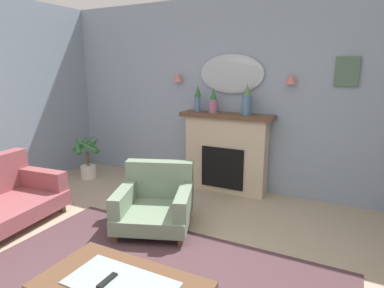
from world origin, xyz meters
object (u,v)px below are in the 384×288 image
at_px(mantel_vase_right, 213,102).
at_px(wall_sconce_right, 291,78).
at_px(wall_sconce_left, 178,77).
at_px(armchair_in_corner, 156,201).
at_px(framed_picture, 347,72).
at_px(potted_plant_small_fern, 87,156).
at_px(fireplace, 226,153).
at_px(mantel_vase_left, 247,101).
at_px(tv_remote, 107,281).
at_px(wall_mirror, 231,74).
at_px(mantel_vase_centre, 198,97).

relative_size(mantel_vase_right, wall_sconce_right, 2.50).
xyz_separation_m(wall_sconce_left, armchair_in_corner, (0.55, -1.53, -1.35)).
bearing_deg(wall_sconce_left, armchair_in_corner, -70.04).
bearing_deg(mantel_vase_right, framed_picture, 6.04).
bearing_deg(wall_sconce_left, potted_plant_small_fern, -155.83).
height_order(mantel_vase_right, wall_sconce_right, wall_sconce_right).
relative_size(fireplace, wall_sconce_right, 9.71).
relative_size(mantel_vase_right, mantel_vase_left, 0.81).
bearing_deg(mantel_vase_left, wall_sconce_right, 12.31).
height_order(mantel_vase_left, potted_plant_small_fern, mantel_vase_left).
bearing_deg(tv_remote, wall_sconce_left, 111.23).
height_order(mantel_vase_right, potted_plant_small_fern, mantel_vase_right).
xyz_separation_m(mantel_vase_left, tv_remote, (0.03, -2.93, -0.90)).
relative_size(tv_remote, armchair_in_corner, 0.15).
distance_m(fireplace, armchair_in_corner, 1.49).
height_order(wall_mirror, armchair_in_corner, wall_mirror).
distance_m(wall_mirror, armchair_in_corner, 2.13).
relative_size(mantel_vase_left, wall_sconce_right, 3.08).
bearing_deg(wall_sconce_left, mantel_vase_right, -10.46).
height_order(wall_sconce_left, tv_remote, wall_sconce_left).
bearing_deg(tv_remote, mantel_vase_right, 100.33).
bearing_deg(armchair_in_corner, framed_picture, 41.43).
bearing_deg(mantel_vase_right, tv_remote, -79.67).
relative_size(mantel_vase_right, tv_remote, 2.19).
relative_size(mantel_vase_left, framed_picture, 1.20).
bearing_deg(wall_sconce_left, tv_remote, -68.77).
relative_size(mantel_vase_right, framed_picture, 0.97).
bearing_deg(framed_picture, potted_plant_small_fern, -169.68).
bearing_deg(mantel_vase_centre, potted_plant_small_fern, -164.34).
height_order(wall_sconce_right, armchair_in_corner, wall_sconce_right).
relative_size(wall_mirror, potted_plant_small_fern, 1.26).
bearing_deg(mantel_vase_centre, wall_mirror, 20.70).
xyz_separation_m(framed_picture, potted_plant_small_fern, (-3.73, -0.68, -1.36)).
distance_m(wall_mirror, framed_picture, 1.50).
height_order(mantel_vase_right, framed_picture, framed_picture).
bearing_deg(tv_remote, wall_sconce_right, 80.37).
relative_size(framed_picture, potted_plant_small_fern, 0.47).
distance_m(mantel_vase_left, framed_picture, 1.28).
height_order(armchair_in_corner, potted_plant_small_fern, potted_plant_small_fern).
relative_size(fireplace, framed_picture, 3.78).
bearing_deg(mantel_vase_right, wall_sconce_right, 6.52).
height_order(tv_remote, potted_plant_small_fern, potted_plant_small_fern).
distance_m(wall_sconce_left, wall_sconce_right, 1.70).
bearing_deg(fireplace, mantel_vase_left, -5.39).
distance_m(fireplace, wall_sconce_right, 1.38).
bearing_deg(mantel_vase_centre, mantel_vase_right, 0.00).
relative_size(mantel_vase_centre, wall_sconce_right, 2.76).
distance_m(wall_sconce_left, potted_plant_small_fern, 1.98).
bearing_deg(mantel_vase_right, mantel_vase_left, -0.00).
bearing_deg(potted_plant_small_fern, tv_remote, -43.45).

